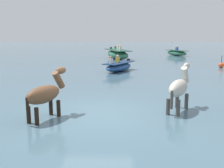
% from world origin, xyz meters
% --- Properties ---
extents(ground_plane, '(120.00, 120.00, 0.00)m').
position_xyz_m(ground_plane, '(0.00, 0.00, 0.00)').
color(ground_plane, '#84755B').
extents(water_surface, '(90.00, 90.00, 0.38)m').
position_xyz_m(water_surface, '(0.00, 10.00, 0.19)').
color(water_surface, '#476675').
rests_on(water_surface, ground).
extents(horse_lead_pinto, '(1.12, 1.62, 1.86)m').
position_xyz_m(horse_lead_pinto, '(2.63, 0.24, 1.10)').
color(horse_lead_pinto, beige).
rests_on(horse_lead_pinto, ground).
extents(horse_trailing_bay, '(1.07, 1.60, 1.82)m').
position_xyz_m(horse_trailing_bay, '(-1.40, -0.59, 1.08)').
color(horse_trailing_bay, brown).
rests_on(horse_trailing_bay, ground).
extents(boat_distant_west, '(2.17, 2.72, 1.04)m').
position_xyz_m(boat_distant_west, '(0.83, 8.82, 0.67)').
color(boat_distant_west, '#28518E').
rests_on(boat_distant_west, water_surface).
extents(boat_near_port, '(1.50, 2.58, 1.02)m').
position_xyz_m(boat_near_port, '(0.50, 20.47, 0.66)').
color(boat_near_port, black).
rests_on(boat_near_port, water_surface).
extents(boat_far_inshore, '(2.67, 4.24, 1.31)m').
position_xyz_m(boat_far_inshore, '(0.80, 16.48, 0.79)').
color(boat_far_inshore, '#337556').
rests_on(boat_far_inshore, water_surface).
extents(boat_far_offshore, '(2.18, 2.66, 1.03)m').
position_xyz_m(boat_far_offshore, '(7.00, 19.88, 0.66)').
color(boat_far_offshore, '#337556').
rests_on(boat_far_offshore, water_surface).
extents(channel_buoy, '(0.37, 0.37, 0.85)m').
position_xyz_m(channel_buoy, '(7.98, 10.49, 0.57)').
color(channel_buoy, '#E54C1E').
rests_on(channel_buoy, water_surface).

